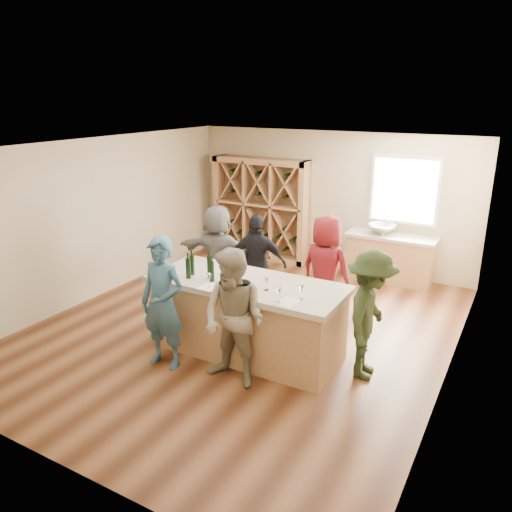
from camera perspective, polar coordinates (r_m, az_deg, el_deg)
The scene contains 33 objects.
floor at distance 7.94m, azimuth -1.35°, elevation -8.54°, with size 6.00×7.00×0.10m, color brown.
ceiling at distance 7.12m, azimuth -1.53°, elevation 12.78°, with size 6.00×7.00×0.10m, color white.
wall_back at distance 10.52m, azimuth 8.55°, elevation 6.36°, with size 6.00×0.10×2.80m, color #C2B08C.
wall_front at distance 4.91m, azimuth -23.36°, elevation -8.98°, with size 6.00×0.10×2.80m, color #C2B08C.
wall_left at distance 9.29m, azimuth -17.88°, elevation 4.11°, with size 0.10×7.00×2.80m, color #C2B08C.
wall_right at distance 6.47m, azimuth 22.48°, elevation -2.37°, with size 0.10×7.00×2.80m, color #C2B08C.
window_frame at distance 9.95m, azimuth 16.61°, elevation 7.19°, with size 1.30×0.06×1.30m, color white.
window_pane at distance 9.92m, azimuth 16.56°, elevation 7.16°, with size 1.18×0.01×1.18m, color white.
wine_rack at distance 10.95m, azimuth 0.58°, elevation 5.41°, with size 2.20×0.45×2.20m, color #AC7E52.
back_counter_base at distance 10.04m, azimuth 15.03°, elevation -0.38°, with size 1.60×0.58×0.86m, color #AC7E52.
back_counter_top at distance 9.91m, azimuth 15.24°, elevation 2.14°, with size 1.70×0.62×0.06m, color #BCB09A.
sink at distance 9.92m, azimuth 14.19°, elevation 2.99°, with size 0.54×0.54×0.19m, color silver.
faucet at distance 10.08m, azimuth 14.49°, elevation 3.53°, with size 0.02×0.02×0.30m, color silver.
tasting_counter_base at distance 7.02m, azimuth -1.05°, elevation -7.30°, with size 2.60×1.00×1.00m, color #AC7E52.
tasting_counter_top at distance 6.80m, azimuth -1.07°, elevation -3.20°, with size 2.72×1.12×0.08m, color #BCB09A.
wine_bottle_a at distance 7.03m, azimuth -7.34°, elevation -1.05°, with size 0.07×0.07×0.28m, color black.
wine_bottle_b at distance 6.90m, azimuth -7.76°, elevation -1.41°, with size 0.07×0.07×0.29m, color black.
wine_bottle_c at distance 6.87m, azimuth -5.30°, elevation -1.31°, with size 0.08×0.08×0.31m, color black.
wine_bottle_d at distance 6.76m, azimuth -5.07°, elevation -1.78°, with size 0.07×0.07×0.28m, color black.
wine_glass_a at distance 6.58m, azimuth -5.37°, elevation -2.79°, with size 0.07×0.07×0.19m, color white.
wine_glass_b at distance 6.32m, azimuth -1.43°, elevation -3.63°, with size 0.07×0.07×0.19m, color white.
wine_glass_c at distance 6.08m, azimuth 2.64°, elevation -4.49°, with size 0.07×0.07×0.19m, color white.
wine_glass_d at distance 6.45m, azimuth 1.22°, elevation -3.27°, with size 0.06×0.06×0.16m, color white.
wine_glass_e at distance 6.18m, azimuth 5.15°, elevation -4.18°, with size 0.07×0.07×0.19m, color white.
tasting_menu_a at distance 6.62m, azimuth -5.43°, elevation -3.50°, with size 0.21×0.29×0.00m, color white.
tasting_menu_b at distance 6.33m, azimuth -0.98°, elevation -4.47°, with size 0.24×0.33×0.00m, color white.
tasting_menu_c at distance 6.14m, azimuth 3.73°, elevation -5.26°, with size 0.22×0.30×0.00m, color white.
person_near_left at distance 6.67m, azimuth -10.60°, elevation -5.32°, with size 0.65×0.48×1.79m, color #335972.
person_near_right at distance 6.15m, azimuth -2.53°, elevation -7.20°, with size 0.86×0.47×1.77m, color gray.
person_server at distance 6.48m, azimuth 12.86°, elevation -6.63°, with size 1.10×0.51×1.70m, color #263319.
person_far_mid at distance 8.21m, azimuth 0.15°, elevation -0.93°, with size 0.97×0.50×1.66m, color black.
person_far_right at distance 7.89m, azimuth 7.94°, elevation -1.59°, with size 0.85×0.56×1.75m, color #590F14.
person_far_left at distance 8.70m, azimuth -4.34°, elevation 0.31°, with size 1.59×0.57×1.72m, color slate.
Camera 1 is at (3.64, -6.09, 3.52)m, focal length 35.00 mm.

